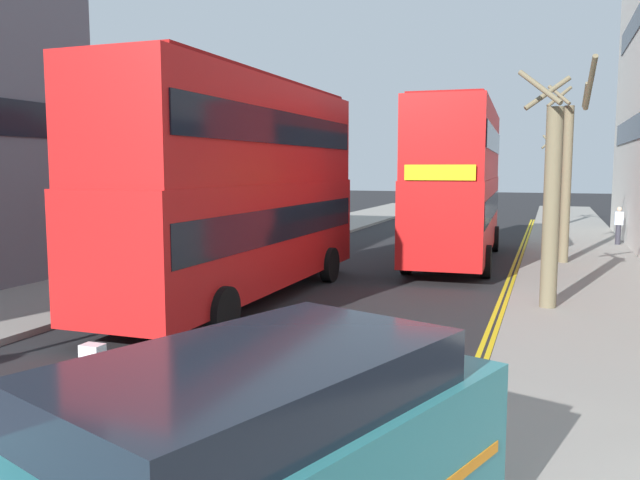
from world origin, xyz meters
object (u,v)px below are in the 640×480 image
Objects in this scene: keep_left_bollard at (94,391)px; pedestrian_far at (619,225)px; double_decker_bus_away at (241,183)px; double_decker_bus_oncoming at (458,179)px.

pedestrian_far reaches higher than keep_left_bollard.
double_decker_bus_away is 9.90m from double_decker_bus_oncoming.
pedestrian_far is at bearing 70.96° from keep_left_bollard.
double_decker_bus_oncoming is (2.17, 17.21, 2.42)m from keep_left_bollard.
double_decker_bus_oncoming is at bearing 64.70° from double_decker_bus_away.
double_decker_bus_away reaches higher than keep_left_bollard.
double_decker_bus_oncoming is at bearing 82.81° from keep_left_bollard.
pedestrian_far is (10.23, 15.41, -2.04)m from double_decker_bus_away.
double_decker_bus_away is 6.67× the size of pedestrian_far.
double_decker_bus_away is 0.99× the size of double_decker_bus_oncoming.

